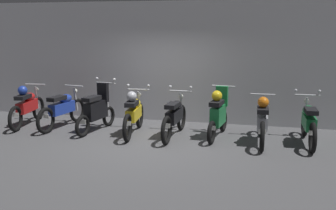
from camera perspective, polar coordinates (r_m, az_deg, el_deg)
The scene contains 10 objects.
ground_plane at distance 8.84m, azimuth -3.02°, elevation -5.43°, with size 80.00×80.00×0.00m, color #4C4C4F.
back_wall at distance 10.68m, azimuth 0.29°, elevation 6.36°, with size 16.00×0.30×3.24m, color #ADADB2.
motorbike_slot_0 at distance 10.84m, azimuth -19.97°, elevation -0.10°, with size 0.56×1.95×1.08m.
motorbike_slot_1 at distance 10.36m, azimuth -15.22°, elevation -0.53°, with size 0.56×1.94×1.03m.
motorbike_slot_2 at distance 9.79m, azimuth -10.42°, elevation -0.75°, with size 0.58×1.67×1.29m.
motorbike_slot_3 at distance 9.37m, azimuth -5.04°, elevation -1.16°, with size 0.59×1.95×1.15m.
motorbike_slot_4 at distance 9.13m, azimuth 0.99°, elevation -1.68°, with size 0.59×1.95×1.15m.
motorbike_slot_5 at distance 9.13m, azimuth 7.40°, elevation -1.29°, with size 0.56×1.68×1.18m.
motorbike_slot_6 at distance 8.87m, azimuth 13.66°, elevation -2.16°, with size 0.56×1.95×1.08m.
motorbike_slot_7 at distance 9.10m, azimuth 19.97°, elevation -2.41°, with size 0.59×1.95×1.15m.
Camera 1 is at (2.39, -8.12, 2.54)m, focal length 41.50 mm.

